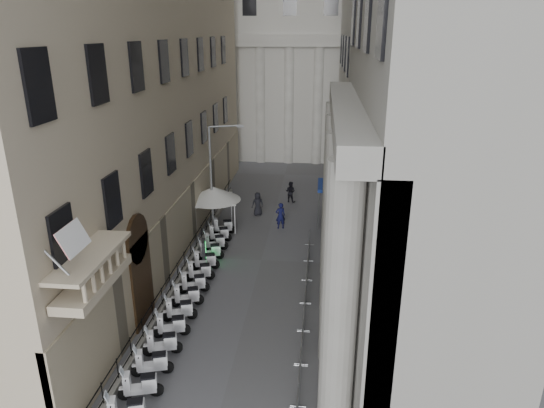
{
  "coord_description": "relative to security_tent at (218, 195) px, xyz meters",
  "views": [
    {
      "loc": [
        3.45,
        -7.91,
        13.56
      ],
      "look_at": [
        0.88,
        17.16,
        4.5
      ],
      "focal_mm": 32.0,
      "sensor_mm": 36.0,
      "label": 1
    }
  ],
  "objects": [
    {
      "name": "pedestrian_c",
      "position": [
        2.36,
        3.18,
        -1.69
      ],
      "size": [
        1.06,
        0.91,
        1.83
      ],
      "primitive_type": "imported",
      "rotation": [
        0.0,
        0.0,
        3.59
      ],
      "color": "black",
      "rests_on": "ground"
    },
    {
      "name": "blue_awning",
      "position": [
        7.75,
        2.19,
        -2.61
      ],
      "size": [
        1.6,
        3.0,
        3.0
      ],
      "primitive_type": null,
      "color": "navy",
      "rests_on": "ground"
    },
    {
      "name": "scooter_8",
      "position": [
        0.42,
        -8.9,
        -2.61
      ],
      "size": [
        1.5,
        0.92,
        1.5
      ],
      "primitive_type": null,
      "rotation": [
        0.0,
        0.0,
        1.85
      ],
      "color": "white",
      "rests_on": "ground"
    },
    {
      "name": "scooter_12",
      "position": [
        0.42,
        -3.47,
        -2.61
      ],
      "size": [
        1.5,
        0.92,
        1.5
      ],
      "primitive_type": null,
      "rotation": [
        0.0,
        0.0,
        1.85
      ],
      "color": "white",
      "rests_on": "ground"
    },
    {
      "name": "scooter_6",
      "position": [
        0.42,
        -11.61,
        -2.61
      ],
      "size": [
        1.5,
        0.92,
        1.5
      ],
      "primitive_type": null,
      "rotation": [
        0.0,
        0.0,
        1.85
      ],
      "color": "white",
      "rests_on": "ground"
    },
    {
      "name": "scooter_7",
      "position": [
        0.42,
        -10.26,
        -2.61
      ],
      "size": [
        1.5,
        0.92,
        1.5
      ],
      "primitive_type": null,
      "rotation": [
        0.0,
        0.0,
        1.85
      ],
      "color": "white",
      "rests_on": "ground"
    },
    {
      "name": "barrier_3",
      "position": [
        6.53,
        -10.73,
        -2.61
      ],
      "size": [
        0.6,
        2.4,
        1.1
      ],
      "primitive_type": null,
      "color": "#96999D",
      "rests_on": "ground"
    },
    {
      "name": "scooter_14",
      "position": [
        0.42,
        -0.76,
        -2.61
      ],
      "size": [
        1.5,
        0.92,
        1.5
      ],
      "primitive_type": null,
      "rotation": [
        0.0,
        0.0,
        1.85
      ],
      "color": "white",
      "rests_on": "ground"
    },
    {
      "name": "security_tent",
      "position": [
        0.0,
        0.0,
        0.0
      ],
      "size": [
        3.85,
        3.85,
        3.12
      ],
      "color": "white",
      "rests_on": "ground"
    },
    {
      "name": "info_kiosk",
      "position": [
        0.19,
        -5.54,
        -1.8
      ],
      "size": [
        0.41,
        0.79,
        1.6
      ],
      "rotation": [
        0.0,
        0.0,
        0.26
      ],
      "color": "black",
      "rests_on": "ground"
    },
    {
      "name": "scooter_3",
      "position": [
        0.42,
        -15.68,
        -2.61
      ],
      "size": [
        1.5,
        0.92,
        1.5
      ],
      "primitive_type": null,
      "rotation": [
        0.0,
        0.0,
        1.85
      ],
      "color": "white",
      "rests_on": "ground"
    },
    {
      "name": "scooter_9",
      "position": [
        0.42,
        -7.54,
        -2.61
      ],
      "size": [
        1.5,
        0.92,
        1.5
      ],
      "primitive_type": null,
      "rotation": [
        0.0,
        0.0,
        1.85
      ],
      "color": "white",
      "rests_on": "ground"
    },
    {
      "name": "scooter_11",
      "position": [
        0.42,
        -4.83,
        -2.61
      ],
      "size": [
        1.5,
        0.92,
        1.5
      ],
      "primitive_type": null,
      "rotation": [
        0.0,
        0.0,
        1.85
      ],
      "color": "white",
      "rests_on": "ground"
    },
    {
      "name": "scooter_5",
      "position": [
        0.42,
        -12.97,
        -2.61
      ],
      "size": [
        1.5,
        0.92,
        1.5
      ],
      "primitive_type": null,
      "rotation": [
        0.0,
        0.0,
        1.85
      ],
      "color": "white",
      "rests_on": "ground"
    },
    {
      "name": "barrier_2",
      "position": [
        6.53,
        -13.23,
        -2.61
      ],
      "size": [
        0.6,
        2.4,
        1.1
      ],
      "primitive_type": null,
      "color": "#96999D",
      "rests_on": "ground"
    },
    {
      "name": "street_lamp",
      "position": [
        -0.23,
        0.16,
        1.82
      ],
      "size": [
        2.35,
        0.96,
        7.49
      ],
      "rotation": [
        0.0,
        0.0,
        0.34
      ],
      "color": "#989BA1",
      "rests_on": "ground"
    },
    {
      "name": "scooter_4",
      "position": [
        0.42,
        -14.32,
        -2.61
      ],
      "size": [
        1.5,
        0.92,
        1.5
      ],
      "primitive_type": null,
      "rotation": [
        0.0,
        0.0,
        1.85
      ],
      "color": "white",
      "rests_on": "ground"
    },
    {
      "name": "iron_fence",
      "position": [
        -0.7,
        -5.81,
        -2.61
      ],
      "size": [
        0.3,
        28.0,
        1.4
      ],
      "primitive_type": null,
      "color": "black",
      "rests_on": "ground"
    },
    {
      "name": "barrier_1",
      "position": [
        6.53,
        -15.73,
        -2.61
      ],
      "size": [
        0.6,
        2.4,
        1.1
      ],
      "primitive_type": null,
      "color": "#96999D",
      "rests_on": "ground"
    },
    {
      "name": "pedestrian_a",
      "position": [
        4.34,
        0.69,
        -1.63
      ],
      "size": [
        0.83,
        0.68,
        1.95
      ],
      "primitive_type": "imported",
      "rotation": [
        0.0,
        0.0,
        3.49
      ],
      "color": "black",
      "rests_on": "ground"
    },
    {
      "name": "far_building",
      "position": [
        3.6,
        24.19,
        12.39
      ],
      "size": [
        22.0,
        10.0,
        30.0
      ],
      "primitive_type": "cube",
      "color": "beige",
      "rests_on": "ground"
    },
    {
      "name": "pedestrian_b",
      "position": [
        4.67,
        6.51,
        -1.73
      ],
      "size": [
        1.04,
        0.93,
        1.77
      ],
      "primitive_type": "imported",
      "rotation": [
        0.0,
        0.0,
        2.79
      ],
      "color": "black",
      "rests_on": "ground"
    },
    {
      "name": "barrier_5",
      "position": [
        6.53,
        -5.73,
        -2.61
      ],
      "size": [
        0.6,
        2.4,
        1.1
      ],
      "primitive_type": null,
      "color": "#96999D",
      "rests_on": "ground"
    },
    {
      "name": "barrier_4",
      "position": [
        6.53,
        -8.23,
        -2.61
      ],
      "size": [
        0.6,
        2.4,
        1.1
      ],
      "primitive_type": null,
      "color": "#96999D",
      "rests_on": "ground"
    },
    {
      "name": "barrier_6",
      "position": [
        6.53,
        -3.23,
        -2.61
      ],
      "size": [
        0.6,
        2.4,
        1.1
      ],
      "primitive_type": null,
      "color": "#96999D",
      "rests_on": "ground"
    },
    {
      "name": "scooter_2",
      "position": [
        0.42,
        -17.04,
        -2.61
      ],
      "size": [
        1.5,
        0.92,
        1.5
      ],
      "primitive_type": null,
      "rotation": [
        0.0,
        0.0,
        1.85
      ],
      "color": "white",
      "rests_on": "ground"
    },
    {
      "name": "scooter_10",
      "position": [
        0.42,
        -6.19,
        -2.61
      ],
      "size": [
        1.5,
        0.92,
        1.5
      ],
      "primitive_type": null,
      "rotation": [
        0.0,
        0.0,
        1.85
      ],
      "color": "white",
      "rests_on": "ground"
    },
    {
      "name": "scooter_13",
      "position": [
        0.42,
        -2.12,
        -2.61
      ],
      "size": [
        1.5,
        0.92,
        1.5
      ],
      "primitive_type": null,
      "rotation": [
        0.0,
        0.0,
        1.85
      ],
      "color": "white",
      "rests_on": "ground"
    }
  ]
}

